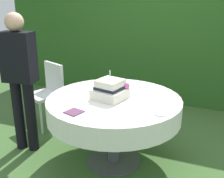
{
  "coord_description": "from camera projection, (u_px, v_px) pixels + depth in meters",
  "views": [
    {
      "loc": [
        0.97,
        -2.46,
        1.75
      ],
      "look_at": [
        -0.02,
        -0.01,
        0.85
      ],
      "focal_mm": 43.58,
      "sensor_mm": 36.0,
      "label": 1
    }
  ],
  "objects": [
    {
      "name": "serving_plate_far",
      "position": [
        142.0,
        86.0,
        3.17
      ],
      "size": [
        0.13,
        0.13,
        0.01
      ],
      "primitive_type": "cylinder",
      "color": "white",
      "rests_on": "cake_table"
    },
    {
      "name": "standing_person",
      "position": [
        20.0,
        74.0,
        3.02
      ],
      "size": [
        0.38,
        0.25,
        1.6
      ],
      "color": "black",
      "rests_on": "ground_plane"
    },
    {
      "name": "napkin_stack",
      "position": [
        74.0,
        112.0,
        2.46
      ],
      "size": [
        0.17,
        0.17,
        0.01
      ],
      "primitive_type": "cube",
      "rotation": [
        0.0,
        0.0,
        -0.28
      ],
      "color": "#603856",
      "rests_on": "cake_table"
    },
    {
      "name": "cake_table",
      "position": [
        114.0,
        108.0,
        2.86
      ],
      "size": [
        1.4,
        1.4,
        0.75
      ],
      "color": "#4C4C51",
      "rests_on": "ground_plane"
    },
    {
      "name": "serving_plate_near",
      "position": [
        160.0,
        114.0,
        2.43
      ],
      "size": [
        0.12,
        0.12,
        0.01
      ],
      "primitive_type": "cylinder",
      "color": "white",
      "rests_on": "cake_table"
    },
    {
      "name": "garden_chair",
      "position": [
        49.0,
        89.0,
        3.76
      ],
      "size": [
        0.53,
        0.53,
        0.89
      ],
      "color": "white",
      "rests_on": "ground_plane"
    },
    {
      "name": "wedding_cake",
      "position": [
        110.0,
        90.0,
        2.78
      ],
      "size": [
        0.37,
        0.37,
        0.3
      ],
      "color": "silver",
      "rests_on": "cake_table"
    },
    {
      "name": "foliage_hedge",
      "position": [
        162.0,
        36.0,
        4.72
      ],
      "size": [
        5.68,
        0.68,
        2.21
      ],
      "primitive_type": "cube",
      "color": "#28561E",
      "rests_on": "ground_plane"
    },
    {
      "name": "ground_plane",
      "position": [
        114.0,
        160.0,
        3.06
      ],
      "size": [
        20.0,
        20.0,
        0.0
      ],
      "primitive_type": "plane",
      "color": "#3D602D"
    }
  ]
}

